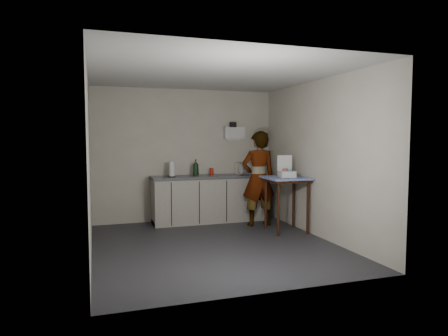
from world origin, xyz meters
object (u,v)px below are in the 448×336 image
object	(u,v)px
soda_can	(212,172)
paper_towel	(172,170)
standing_man	(258,179)
dish_rack	(245,172)
side_table	(287,184)
kitchen_counter	(209,200)
bakery_box	(287,172)
dark_bottle	(196,170)
soap_bottle	(196,168)

from	to	relation	value
soda_can	paper_towel	bearing A→B (deg)	-172.51
standing_man	paper_towel	bearing A→B (deg)	-18.85
dish_rack	side_table	bearing A→B (deg)	-74.75
kitchen_counter	bakery_box	size ratio (longest dim) A/B	6.00
dish_rack	bakery_box	world-z (taller)	bakery_box
bakery_box	side_table	bearing A→B (deg)	67.15
standing_man	dark_bottle	size ratio (longest dim) A/B	7.19
paper_towel	dark_bottle	bearing A→B (deg)	6.13
soda_can	dark_bottle	distance (m)	0.35
soap_bottle	bakery_box	bearing A→B (deg)	-43.78
soda_can	kitchen_counter	bearing A→B (deg)	-142.26
soda_can	bakery_box	xyz separation A→B (m)	(0.97, -1.32, 0.07)
soap_bottle	soda_can	size ratio (longest dim) A/B	2.30
side_table	soda_can	bearing A→B (deg)	129.10
kitchen_counter	side_table	bearing A→B (deg)	-49.51
dark_bottle	soap_bottle	bearing A→B (deg)	-111.73
soda_can	paper_towel	distance (m)	0.82
dark_bottle	dish_rack	size ratio (longest dim) A/B	0.68
paper_towel	soap_bottle	bearing A→B (deg)	5.09
standing_man	paper_towel	distance (m)	1.64
soap_bottle	dish_rack	bearing A→B (deg)	-2.37
kitchen_counter	dish_rack	world-z (taller)	dish_rack
dark_bottle	paper_towel	distance (m)	0.48
standing_man	bakery_box	world-z (taller)	standing_man
kitchen_counter	paper_towel	distance (m)	0.96
soap_bottle	bakery_box	distance (m)	1.81
side_table	bakery_box	distance (m)	0.21
dark_bottle	kitchen_counter	bearing A→B (deg)	-0.51
soap_bottle	paper_towel	distance (m)	0.48
side_table	standing_man	xyz separation A→B (m)	(-0.27, 0.62, 0.04)
kitchen_counter	side_table	size ratio (longest dim) A/B	2.32
soda_can	paper_towel	xyz separation A→B (m)	(-0.81, -0.11, 0.07)
soda_can	bakery_box	distance (m)	1.64
dish_rack	bakery_box	size ratio (longest dim) A/B	0.97
side_table	dark_bottle	bearing A→B (deg)	138.69
kitchen_counter	paper_towel	xyz separation A→B (m)	(-0.74, -0.05, 0.62)
kitchen_counter	soda_can	size ratio (longest dim) A/B	15.99
kitchen_counter	paper_towel	bearing A→B (deg)	-176.22
soda_can	standing_man	bearing A→B (deg)	-43.64
standing_man	bakery_box	xyz separation A→B (m)	(0.26, -0.64, 0.16)
kitchen_counter	dark_bottle	distance (m)	0.66
soap_bottle	paper_towel	world-z (taller)	soap_bottle
side_table	bakery_box	world-z (taller)	bakery_box
standing_man	bakery_box	distance (m)	0.71
soap_bottle	dark_bottle	xyz separation A→B (m)	(0.00, 0.01, -0.04)
kitchen_counter	soda_can	distance (m)	0.56
kitchen_counter	soda_can	bearing A→B (deg)	37.74
dark_bottle	dish_rack	world-z (taller)	dish_rack
dark_bottle	side_table	bearing A→B (deg)	-43.25
soap_bottle	dish_rack	distance (m)	1.01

